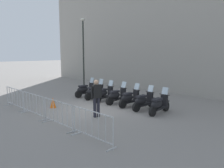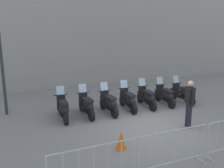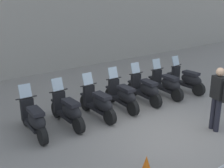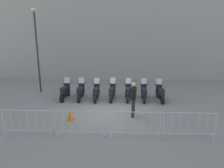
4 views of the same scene
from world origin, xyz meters
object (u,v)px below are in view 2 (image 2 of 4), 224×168
object	(u,v)px
motorcycle_4	(147,98)
barrier_segment_1	(173,150)
motorcycle_5	(165,96)
motorcycle_6	(183,94)
officer_near_row_end	(189,101)
motorcycle_1	(87,106)
motorcycle_0	(63,109)
motorcycle_2	(109,103)
traffic_cone	(121,140)
motorcycle_3	(129,100)

from	to	relation	value
motorcycle_4	barrier_segment_1	size ratio (longest dim) A/B	0.86
motorcycle_5	motorcycle_6	xyz separation A→B (m)	(0.97, 0.07, 0.00)
motorcycle_5	officer_near_row_end	bearing A→B (deg)	-98.82
motorcycle_1	motorcycle_0	bearing A→B (deg)	-172.04
motorcycle_4	motorcycle_2	bearing A→B (deg)	-168.35
motorcycle_1	traffic_cone	world-z (taller)	motorcycle_1
motorcycle_1	motorcycle_5	distance (m)	3.83
motorcycle_6	motorcycle_3	bearing A→B (deg)	-173.18
motorcycle_4	motorcycle_6	bearing A→B (deg)	5.35
motorcycle_0	motorcycle_4	distance (m)	3.83
motorcycle_4	motorcycle_5	distance (m)	0.96
motorcycle_4	motorcycle_5	xyz separation A→B (m)	(0.95, 0.11, 0.00)
motorcycle_3	motorcycle_2	bearing A→B (deg)	-166.47
motorcycle_3	traffic_cone	distance (m)	3.56
barrier_segment_1	traffic_cone	bearing A→B (deg)	125.81
motorcycle_6	motorcycle_4	bearing A→B (deg)	-174.65
motorcycle_2	motorcycle_6	distance (m)	3.84
motorcycle_0	traffic_cone	bearing A→B (deg)	-62.19
motorcycle_5	traffic_cone	size ratio (longest dim) A/B	3.14
barrier_segment_1	motorcycle_1	bearing A→B (deg)	109.33
motorcycle_4	motorcycle_6	xyz separation A→B (m)	(1.92, 0.18, 0.00)
motorcycle_5	officer_near_row_end	size ratio (longest dim) A/B	1.00
motorcycle_1	traffic_cone	size ratio (longest dim) A/B	3.13
officer_near_row_end	traffic_cone	world-z (taller)	officer_near_row_end
motorcycle_5	barrier_segment_1	world-z (taller)	motorcycle_5
motorcycle_0	traffic_cone	distance (m)	3.23
motorcycle_6	officer_near_row_end	world-z (taller)	officer_near_row_end
motorcycle_5	officer_near_row_end	distance (m)	2.69
motorcycle_2	motorcycle_5	bearing A→B (deg)	9.89
motorcycle_3	officer_near_row_end	distance (m)	2.82
motorcycle_6	traffic_cone	size ratio (longest dim) A/B	3.12
motorcycle_3	motorcycle_5	distance (m)	1.92
motorcycle_6	barrier_segment_1	size ratio (longest dim) A/B	0.85
motorcycle_0	motorcycle_6	distance (m)	5.76
motorcycle_1	officer_near_row_end	size ratio (longest dim) A/B	0.99
motorcycle_2	traffic_cone	size ratio (longest dim) A/B	3.13
motorcycle_2	barrier_segment_1	world-z (taller)	motorcycle_2
motorcycle_2	barrier_segment_1	distance (m)	4.45
motorcycle_0	barrier_segment_1	size ratio (longest dim) A/B	0.86
motorcycle_4	barrier_segment_1	bearing A→B (deg)	-105.30
barrier_segment_1	motorcycle_6	bearing A→B (deg)	57.00
motorcycle_2	officer_near_row_end	xyz separation A→B (m)	(2.42, -2.11, 0.53)
motorcycle_4	motorcycle_0	bearing A→B (deg)	-170.91
motorcycle_5	motorcycle_6	world-z (taller)	same
officer_near_row_end	traffic_cone	xyz separation A→B (m)	(-2.83, -0.96, -0.71)
motorcycle_4	motorcycle_5	size ratio (longest dim) A/B	1.00
motorcycle_6	officer_near_row_end	bearing A→B (deg)	-117.09
motorcycle_2	motorcycle_5	xyz separation A→B (m)	(2.83, 0.49, 0.00)
motorcycle_1	motorcycle_2	bearing A→B (deg)	5.11
motorcycle_0	motorcycle_4	world-z (taller)	same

